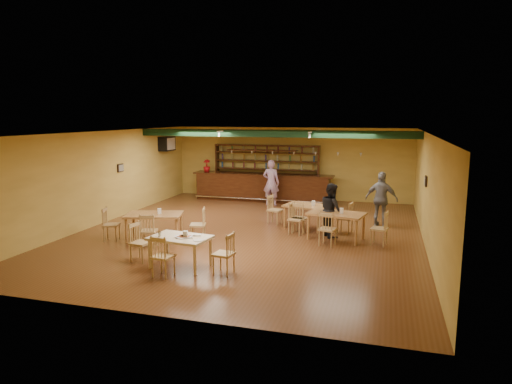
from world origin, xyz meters
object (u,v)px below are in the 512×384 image
(bar_counter, at_px, (262,187))
(dining_table_b, at_px, (309,217))
(dining_table_d, at_px, (336,226))
(dining_table_c, at_px, (155,227))
(patron_bar, at_px, (271,183))
(near_table, at_px, (180,252))
(patron_right_a, at_px, (331,210))

(bar_counter, bearing_deg, dining_table_b, -57.33)
(bar_counter, bearing_deg, dining_table_d, -55.21)
(dining_table_c, height_order, dining_table_d, same)
(dining_table_c, xyz_separation_m, patron_bar, (1.90, 5.89, 0.51))
(bar_counter, xyz_separation_m, patron_bar, (0.58, -0.83, 0.33))
(patron_bar, bearing_deg, dining_table_d, 126.09)
(dining_table_c, bearing_deg, near_table, -64.33)
(dining_table_b, xyz_separation_m, patron_right_a, (0.80, -0.80, 0.42))
(near_table, bearing_deg, bar_counter, 99.77)
(dining_table_d, xyz_separation_m, patron_bar, (-3.01, 4.34, 0.51))
(dining_table_c, relative_size, patron_bar, 0.86)
(dining_table_b, height_order, patron_bar, patron_bar)
(bar_counter, distance_m, dining_table_c, 6.85)
(dining_table_c, distance_m, dining_table_d, 5.15)
(near_table, bearing_deg, dining_table_d, 54.28)
(dining_table_c, relative_size, patron_right_a, 0.98)
(dining_table_b, relative_size, dining_table_d, 0.95)
(bar_counter, distance_m, patron_right_a, 5.97)
(bar_counter, distance_m, dining_table_d, 6.30)
(near_table, bearing_deg, dining_table_c, 139.02)
(near_table, bearing_deg, patron_right_a, 58.09)
(dining_table_d, distance_m, near_table, 4.71)
(dining_table_c, height_order, patron_right_a, patron_right_a)
(dining_table_b, xyz_separation_m, dining_table_d, (0.97, -1.08, 0.02))
(bar_counter, height_order, dining_table_d, bar_counter)
(dining_table_c, xyz_separation_m, near_table, (1.70, -1.90, -0.02))
(bar_counter, xyz_separation_m, patron_right_a, (3.42, -4.88, 0.22))
(dining_table_b, distance_m, dining_table_d, 1.46)
(patron_right_a, bearing_deg, near_table, 113.44)
(dining_table_b, distance_m, patron_right_a, 1.21)
(bar_counter, xyz_separation_m, dining_table_b, (2.62, -4.08, -0.20))
(dining_table_b, bearing_deg, patron_right_a, -31.94)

